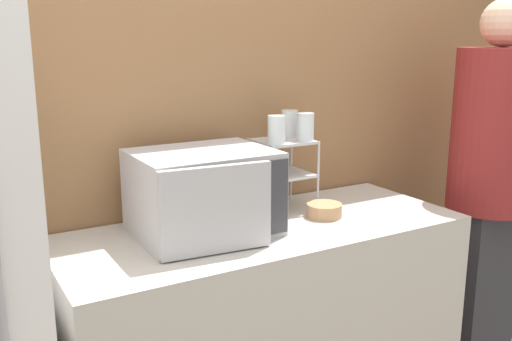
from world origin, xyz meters
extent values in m
cube|color=olive|center=(0.00, 0.70, 1.30)|extent=(8.00, 0.06, 2.60)
cube|color=#B7B2A8|center=(0.00, 0.33, 0.46)|extent=(1.66, 0.66, 0.92)
cube|color=#ADADB2|center=(-0.24, 0.39, 1.08)|extent=(0.52, 0.40, 0.32)
cube|color=#B7B2A8|center=(-0.30, 0.19, 1.08)|extent=(0.37, 0.01, 0.28)
cube|color=#333338|center=(-0.04, 0.19, 1.08)|extent=(0.10, 0.01, 0.28)
cube|color=#ADADB2|center=(-0.30, 0.16, 1.08)|extent=(0.41, 0.07, 0.31)
cylinder|color=#B2B2B7|center=(0.09, 0.40, 1.07)|extent=(0.01, 0.01, 0.31)
cylinder|color=#B2B2B7|center=(0.32, 0.40, 1.07)|extent=(0.01, 0.01, 0.31)
cylinder|color=#B2B2B7|center=(0.09, 0.62, 1.07)|extent=(0.01, 0.01, 0.31)
cylinder|color=#B2B2B7|center=(0.32, 0.62, 1.07)|extent=(0.01, 0.01, 0.31)
cube|color=#B2B2B7|center=(0.20, 0.51, 1.07)|extent=(0.23, 0.21, 0.01)
cube|color=#B2B2B7|center=(0.20, 0.51, 1.22)|extent=(0.23, 0.21, 0.01)
cylinder|color=silver|center=(0.13, 0.45, 1.28)|extent=(0.07, 0.07, 0.12)
cylinder|color=silver|center=(0.27, 0.57, 1.28)|extent=(0.07, 0.07, 0.12)
cylinder|color=silver|center=(0.28, 0.45, 1.28)|extent=(0.07, 0.07, 0.12)
cylinder|color=#AD7F56|center=(0.29, 0.31, 0.92)|extent=(0.08, 0.08, 0.01)
cylinder|color=#AD7F56|center=(0.29, 0.31, 0.94)|extent=(0.15, 0.15, 0.06)
cube|color=#2D2D33|center=(1.20, 0.20, 0.42)|extent=(0.32, 0.20, 0.84)
cylinder|color=maroon|center=(1.20, 0.20, 1.23)|extent=(0.40, 0.40, 0.77)
sphere|color=beige|center=(1.20, 0.20, 1.72)|extent=(0.22, 0.22, 0.22)
camera|label=1|loc=(-1.12, -1.54, 1.66)|focal=40.00mm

